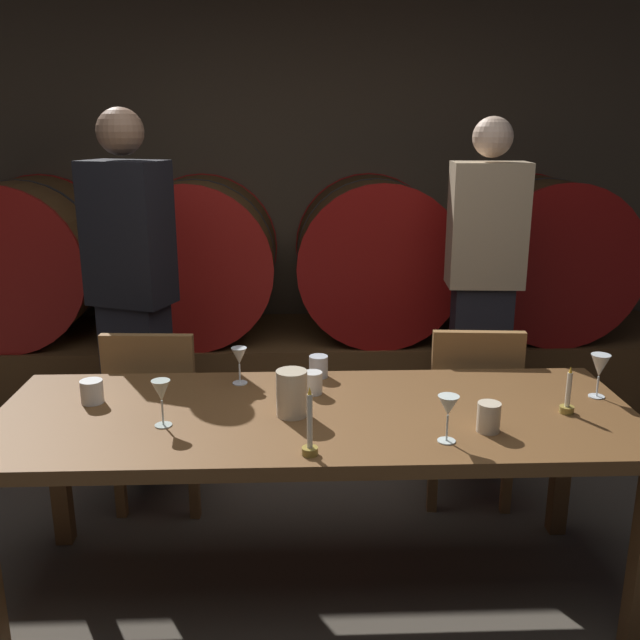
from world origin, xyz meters
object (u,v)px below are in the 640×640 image
Objects in this scene: chair_left at (158,410)px; cup_center_right at (319,366)px; cup_far_right at (489,417)px; wine_barrel_center_left at (197,258)px; pitcher at (292,393)px; wine_glass_center_right at (448,407)px; wine_barrel_far_left at (24,259)px; chair_right at (470,406)px; wine_glass_far_left at (161,392)px; candle_left at (310,436)px; wine_glass_far_right at (600,367)px; wine_barrel_far_right at (541,256)px; wine_barrel_center_right at (374,257)px; wine_glass_center_left at (239,358)px; dining_table at (316,429)px; cup_far_left at (92,392)px; candle_right at (567,401)px; guest_right at (483,288)px; guest_left at (133,296)px.

chair_left reaches higher than cup_center_right.
cup_far_right is (0.55, -0.54, 0.01)m from cup_center_right.
wine_barrel_center_left is 2.16m from pitcher.
wine_glass_center_right is at bearing -64.36° from wine_barrel_center_left.
wine_barrel_far_left is 2.90m from chair_right.
wine_glass_far_left is (0.17, -0.75, 0.38)m from chair_left.
candle_left is 1.19m from wine_glass_far_right.
wine_barrel_far_right reaches higher than chair_left.
pitcher is (0.62, -0.67, 0.34)m from chair_left.
wine_barrel_center_left is at bearing 180.00° from wine_barrel_center_right.
wine_barrel_far_left is 5.87× the size of wine_glass_far_right.
chair_right is (1.42, -1.41, -0.44)m from wine_barrel_center_left.
wine_glass_center_left is (-0.26, 0.63, 0.04)m from candle_left.
cup_far_left is (-0.83, 0.11, 0.11)m from dining_table.
cup_far_left is (-1.90, 0.01, -0.08)m from wine_glass_far_right.
wine_glass_far_right is at bearing 40.32° from candle_right.
dining_table is (-0.44, -2.04, -0.25)m from wine_barrel_center_right.
pitcher is 1.17m from wine_glass_far_right.
cup_far_left reaches higher than dining_table.
candle_right reaches higher than chair_left.
wine_barrel_center_right and wine_barrel_far_right have the same top height.
dining_table is at bearing -102.03° from wine_barrel_center_right.
guest_right is (2.68, -0.85, -0.01)m from wine_barrel_far_left.
guest_left is 10.75× the size of wine_glass_far_right.
candle_left is (0.83, -1.32, -0.13)m from guest_left.
cup_far_left is 0.89m from cup_center_right.
wine_barrel_far_right reaches higher than candle_right.
wine_barrel_center_right is 2.24m from cup_far_right.
chair_right is 0.48× the size of guest_left.
wine_glass_far_left is (-0.53, -0.10, 0.19)m from dining_table.
chair_left is at bearing 23.13° from guest_right.
chair_left is 1.49m from wine_glass_center_right.
cup_center_right is at bearing 135.49° from cup_far_right.
cup_center_right is at bearing 86.58° from dining_table.
wine_glass_far_left is (-1.44, -1.29, -0.05)m from guest_right.
wine_glass_center_left is (-1.21, -0.90, -0.06)m from guest_right.
wine_glass_far_right is (1.76, -1.94, -0.06)m from wine_barrel_center_left.
wine_barrel_far_left reaches higher than wine_glass_center_left.
wine_glass_far_right is at bearing 21.79° from candle_left.
guest_right is at bearing -125.20° from wine_barrel_far_right.
cup_center_right is at bearing 85.74° from candle_left.
guest_left is at bearing 140.83° from cup_far_right.
wine_barrel_far_right is at bearing 57.05° from candle_left.
dining_table is 13.85× the size of pitcher.
candle_left is 1.52× the size of wine_glass_center_left.
wine_glass_far_right is at bearing -34.42° from wine_barrel_far_left.
wine_barrel_center_right is 1.68m from guest_left.
wine_barrel_far_left is 5.96× the size of pitcher.
wine_glass_far_left is (-1.26, -0.74, 0.38)m from chair_right.
candle_left is (1.74, -2.39, -0.12)m from wine_barrel_far_left.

